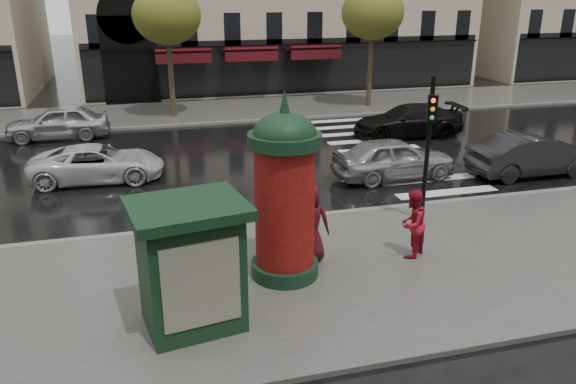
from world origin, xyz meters
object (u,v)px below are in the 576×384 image
object	(u,v)px
car_silver	(394,158)
car_black	(408,121)
man_burgundy	(310,223)
car_white	(98,163)
morris_column	(285,191)
car_darkgrey	(532,155)
traffic_light	(429,136)
woman_red	(412,224)
woman_umbrella	(280,206)
car_far_silver	(58,122)
newsstand	(190,264)

from	to	relation	value
car_silver	car_black	size ratio (longest dim) A/B	0.88
man_burgundy	car_white	xyz separation A→B (m)	(-5.35, 8.08, -0.46)
morris_column	car_white	xyz separation A→B (m)	(-4.56, 8.67, -1.56)
car_black	car_darkgrey	bearing A→B (deg)	19.49
morris_column	car_black	distance (m)	14.77
traffic_light	car_silver	size ratio (longest dim) A/B	0.94
woman_red	woman_umbrella	bearing A→B (deg)	-45.79
woman_red	car_silver	world-z (taller)	woman_red
woman_umbrella	man_burgundy	size ratio (longest dim) A/B	1.17
car_darkgrey	car_far_silver	xyz separation A→B (m)	(-17.21, 10.09, 0.00)
woman_umbrella	traffic_light	distance (m)	4.92
morris_column	traffic_light	size ratio (longest dim) A/B	1.05
car_black	woman_red	bearing A→B (deg)	-21.53
woman_red	man_burgundy	distance (m)	2.53
car_white	newsstand	bearing A→B (deg)	-163.89
woman_red	car_white	xyz separation A→B (m)	(-7.83, 8.56, -0.35)
car_black	car_far_silver	distance (m)	15.92
car_silver	car_white	distance (m)	10.50
newsstand	morris_column	bearing A→B (deg)	33.72
traffic_light	newsstand	xyz separation A→B (m)	(-6.90, -3.58, -1.18)
car_white	woman_umbrella	bearing A→B (deg)	-146.91
car_darkgrey	car_far_silver	distance (m)	19.95
morris_column	traffic_light	world-z (taller)	morris_column
woman_umbrella	car_far_silver	bearing A→B (deg)	114.11
traffic_light	car_darkgrey	size ratio (longest dim) A/B	0.90
traffic_light	car_silver	distance (m)	4.66
morris_column	traffic_light	xyz separation A→B (m)	(4.62, 2.06, 0.43)
traffic_light	car_white	xyz separation A→B (m)	(-9.18, 6.62, -1.99)
morris_column	car_black	size ratio (longest dim) A/B	0.87
woman_umbrella	car_silver	world-z (taller)	woman_umbrella
woman_umbrella	car_black	bearing A→B (deg)	51.31
morris_column	car_far_silver	xyz separation A→B (m)	(-6.57, 15.33, -1.44)
woman_umbrella	man_burgundy	world-z (taller)	woman_umbrella
car_white	car_black	bearing A→B (deg)	-73.92
newsstand	car_black	size ratio (longest dim) A/B	0.52
woman_red	car_silver	distance (m)	6.53
woman_red	car_black	bearing A→B (deg)	-153.71
traffic_light	car_darkgrey	world-z (taller)	traffic_light
man_burgundy	car_black	distance (m)	13.76
car_darkgrey	man_burgundy	bearing A→B (deg)	115.05
woman_red	car_far_silver	size ratio (longest dim) A/B	0.39
car_silver	woman_red	bearing A→B (deg)	156.75
woman_umbrella	newsstand	distance (m)	3.13
newsstand	car_far_silver	world-z (taller)	newsstand
woman_red	car_black	world-z (taller)	woman_red
man_burgundy	newsstand	bearing A→B (deg)	52.17
man_burgundy	morris_column	world-z (taller)	morris_column
newsstand	car_silver	xyz separation A→B (m)	(7.92, 7.71, -0.70)
woman_umbrella	car_darkgrey	world-z (taller)	woman_umbrella
car_black	newsstand	bearing A→B (deg)	-35.81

